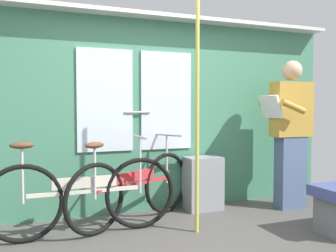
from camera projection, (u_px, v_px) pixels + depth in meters
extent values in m
cube|color=#474442|center=(202.00, 252.00, 2.98)|extent=(5.51, 4.18, 0.04)
cube|color=#427F60|center=(153.00, 116.00, 4.13)|extent=(4.51, 0.08, 2.15)
cube|color=silver|center=(105.00, 100.00, 3.88)|extent=(0.60, 0.02, 1.10)
cube|color=silver|center=(166.00, 101.00, 4.13)|extent=(0.60, 0.02, 1.10)
cylinder|color=#B2B2B7|center=(137.00, 112.00, 3.99)|extent=(0.28, 0.02, 0.02)
cube|color=silver|center=(155.00, 17.00, 3.98)|extent=(4.51, 0.28, 0.04)
torus|color=black|center=(167.00, 183.00, 4.02)|extent=(0.62, 0.34, 0.67)
torus|color=black|center=(95.00, 199.00, 3.30)|extent=(0.62, 0.34, 0.67)
cube|color=red|center=(134.00, 184.00, 3.66)|extent=(0.84, 0.45, 0.03)
cube|color=red|center=(134.00, 176.00, 3.65)|extent=(0.49, 0.27, 0.10)
cylinder|color=#B7B7BC|center=(95.00, 172.00, 3.29)|extent=(0.02, 0.02, 0.49)
ellipsoid|color=brown|center=(95.00, 145.00, 3.28)|extent=(0.22, 0.17, 0.06)
cylinder|color=#B7B7BC|center=(167.00, 159.00, 4.01)|extent=(0.02, 0.02, 0.53)
cylinder|color=#B7B7BC|center=(167.00, 135.00, 3.99)|extent=(0.22, 0.40, 0.02)
torus|color=black|center=(140.00, 193.00, 3.49)|extent=(0.69, 0.06, 0.69)
torus|color=black|center=(23.00, 204.00, 3.10)|extent=(0.69, 0.06, 0.69)
cube|color=beige|center=(85.00, 192.00, 3.30)|extent=(1.00, 0.05, 0.03)
cube|color=beige|center=(85.00, 182.00, 3.29)|extent=(0.58, 0.04, 0.10)
cylinder|color=#B7B7BC|center=(22.00, 175.00, 3.09)|extent=(0.02, 0.02, 0.50)
ellipsoid|color=brown|center=(22.00, 145.00, 3.08)|extent=(0.20, 0.09, 0.06)
cylinder|color=#B7B7BC|center=(140.00, 165.00, 3.48)|extent=(0.02, 0.02, 0.54)
cylinder|color=#B7B7BC|center=(140.00, 137.00, 3.47)|extent=(0.03, 0.44, 0.02)
cube|color=slate|center=(290.00, 172.00, 4.22)|extent=(0.33, 0.19, 0.83)
cube|color=#B78C33|center=(291.00, 109.00, 4.18)|extent=(0.48, 0.21, 0.63)
sphere|color=tan|center=(292.00, 71.00, 4.16)|extent=(0.23, 0.23, 0.23)
cube|color=silver|center=(271.00, 107.00, 4.09)|extent=(0.12, 0.34, 0.26)
cylinder|color=#B78C33|center=(293.00, 107.00, 3.93)|extent=(0.31, 0.08, 0.17)
cylinder|color=#B78C33|center=(270.00, 107.00, 4.33)|extent=(0.31, 0.08, 0.17)
cube|color=gray|center=(203.00, 183.00, 4.15)|extent=(0.41, 0.28, 0.61)
cylinder|color=#C6C14C|center=(197.00, 118.00, 3.35)|extent=(0.04, 0.04, 2.15)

